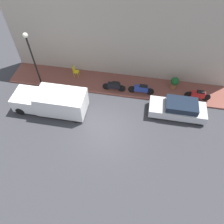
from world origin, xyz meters
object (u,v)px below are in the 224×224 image
motorcycle_red (198,95)px  motorcycle_black (114,86)px  potted_plant (175,82)px  cafe_chair (75,71)px  parked_car (178,109)px  delivery_van (51,101)px  streetlamp (30,51)px  motorcycle_blue (141,89)px

motorcycle_red → motorcycle_black: (-0.15, 6.39, -0.02)m
motorcycle_black → potted_plant: bearing=-76.5°
cafe_chair → motorcycle_red: bearing=-95.5°
cafe_chair → parked_car: bearing=-107.3°
delivery_van → motorcycle_red: bearing=-75.2°
parked_car → potted_plant: parked_car is taller
parked_car → streetlamp: streetlamp is taller
streetlamp → potted_plant: (1.27, -10.72, -2.48)m
motorcycle_blue → motorcycle_red: motorcycle_blue is taller
cafe_chair → motorcycle_black: bearing=-107.6°
motorcycle_blue → motorcycle_red: 4.27m
parked_car → delivery_van: (-1.12, 9.02, 0.28)m
streetlamp → motorcycle_red: bearing=-88.6°
motorcycle_blue → cafe_chair: cafe_chair is taller
parked_car → motorcycle_red: 2.24m
motorcycle_black → cafe_chair: cafe_chair is taller
delivery_van → motorcycle_red: delivery_van is taller
parked_car → cafe_chair: 8.75m
motorcycle_blue → motorcycle_red: bearing=-88.3°
parked_car → cafe_chair: parked_car is taller
parked_car → motorcycle_red: parked_car is taller
parked_car → cafe_chair: size_ratio=3.98×
cafe_chair → potted_plant: bearing=-89.9°
delivery_van → motorcycle_black: bearing=-57.5°
delivery_van → cafe_chair: delivery_van is taller
motorcycle_red → motorcycle_black: size_ratio=1.05×
streetlamp → cafe_chair: bearing=-64.4°
motorcycle_blue → motorcycle_black: size_ratio=1.10×
motorcycle_red → streetlamp: streetlamp is taller
parked_car → potted_plant: size_ratio=3.92×
motorcycle_red → streetlamp: (-0.30, 12.47, 2.59)m
parked_car → cafe_chair: bearing=72.7°
motorcycle_red → potted_plant: bearing=61.1°
motorcycle_red → cafe_chair: size_ratio=1.91×
potted_plant → streetlamp: bearing=96.8°
motorcycle_red → motorcycle_black: motorcycle_red is taller
delivery_van → streetlamp: (2.48, 1.94, 2.30)m
motorcycle_red → streetlamp: 12.74m
motorcycle_blue → potted_plant: bearing=-66.6°
streetlamp → parked_car: bearing=-97.1°
potted_plant → motorcycle_black: bearing=103.5°
delivery_van → motorcycle_black: delivery_van is taller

